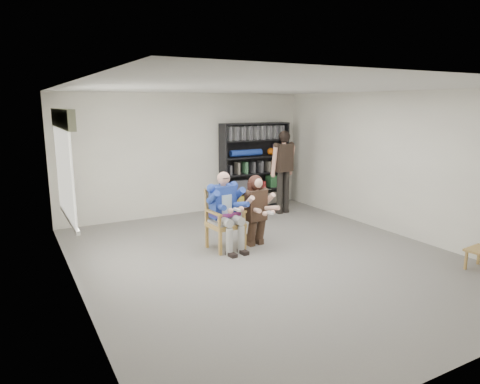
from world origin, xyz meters
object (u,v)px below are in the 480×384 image
kneeling_woman (257,212)px  standing_man (283,173)px  bookshelf (255,166)px  armchair (225,220)px  seated_man (225,211)px

kneeling_woman → standing_man: (1.79, 1.76, 0.32)m
kneeling_woman → standing_man: 2.53m
kneeling_woman → bookshelf: (1.53, 2.64, 0.41)m
bookshelf → kneeling_woman: bearing=-120.0°
armchair → kneeling_woman: kneeling_woman is taller
armchair → kneeling_woman: (0.58, -0.12, 0.10)m
kneeling_woman → bookshelf: size_ratio=0.61×
seated_man → kneeling_woman: (0.58, -0.12, -0.06)m
seated_man → standing_man: 2.89m
seated_man → bookshelf: bearing=46.0°
kneeling_woman → standing_man: size_ratio=0.67×
seated_man → armchair: bearing=0.0°
armchair → kneeling_woman: bearing=-15.8°
bookshelf → standing_man: size_ratio=1.09×
armchair → standing_man: standing_man is taller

